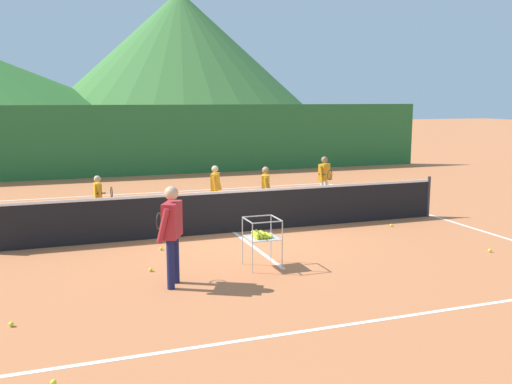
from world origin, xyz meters
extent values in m
plane|color=#C67042|center=(0.00, 0.00, 0.00)|extent=(120.00, 120.00, 0.00)
cube|color=white|center=(0.00, -5.63, 0.00)|extent=(10.90, 0.08, 0.01)
cube|color=white|center=(0.00, 6.15, 0.00)|extent=(10.90, 0.08, 0.01)
cube|color=white|center=(5.45, 0.00, 0.00)|extent=(0.08, 11.78, 0.01)
cube|color=white|center=(0.00, 0.00, 0.00)|extent=(0.08, 6.01, 0.01)
cylinder|color=#333338|center=(5.28, 0.00, 0.53)|extent=(0.08, 0.08, 1.05)
cube|color=black|center=(0.00, 0.00, 0.46)|extent=(10.47, 0.02, 0.92)
cube|color=white|center=(0.00, 0.00, 0.95)|extent=(10.47, 0.03, 0.06)
cylinder|color=#191E4C|center=(-2.11, -3.38, 0.41)|extent=(0.12, 0.12, 0.82)
cylinder|color=#191E4C|center=(-1.97, -3.10, 0.41)|extent=(0.12, 0.12, 0.82)
cube|color=#B2262D|center=(-2.04, -3.24, 1.10)|extent=(0.42, 0.54, 0.57)
sphere|color=#DBAD84|center=(-2.04, -3.24, 1.54)|extent=(0.23, 0.23, 0.23)
cylinder|color=#B2262D|center=(-2.23, -3.46, 1.07)|extent=(0.24, 0.18, 0.56)
cylinder|color=#B2262D|center=(-1.96, -2.97, 1.06)|extent=(0.19, 0.15, 0.56)
torus|color=#262628|center=(-2.19, -2.85, 1.02)|extent=(0.15, 0.27, 0.29)
cylinder|color=black|center=(-1.97, -2.96, 1.02)|extent=(0.21, 0.12, 0.03)
cylinder|color=silver|center=(-2.84, 2.09, 0.29)|extent=(0.09, 0.09, 0.59)
cylinder|color=silver|center=(-2.83, 1.86, 0.29)|extent=(0.09, 0.09, 0.59)
cube|color=orange|center=(-2.84, 1.98, 0.80)|extent=(0.18, 0.36, 0.41)
sphere|color=#DBAD84|center=(-2.84, 1.98, 1.11)|extent=(0.16, 0.16, 0.16)
cylinder|color=orange|center=(-2.80, 2.18, 0.77)|extent=(0.16, 0.07, 0.40)
cylinder|color=orange|center=(-2.80, 1.78, 0.77)|extent=(0.12, 0.07, 0.41)
torus|color=#262628|center=(-2.53, 1.79, 0.78)|extent=(0.03, 0.29, 0.29)
cylinder|color=black|center=(-2.77, 1.78, 0.78)|extent=(0.22, 0.04, 0.03)
cylinder|color=silver|center=(0.19, 2.16, 0.32)|extent=(0.10, 0.10, 0.65)
cylinder|color=silver|center=(0.08, 1.94, 0.32)|extent=(0.10, 0.10, 0.65)
cube|color=orange|center=(0.13, 2.05, 0.87)|extent=(0.33, 0.43, 0.45)
sphere|color=#DBAD84|center=(0.13, 2.05, 1.22)|extent=(0.18, 0.18, 0.18)
cylinder|color=orange|center=(0.28, 2.23, 0.85)|extent=(0.19, 0.14, 0.44)
cylinder|color=orange|center=(0.07, 1.83, 0.84)|extent=(0.15, 0.12, 0.45)
cylinder|color=navy|center=(1.28, 1.34, 0.33)|extent=(0.10, 0.10, 0.66)
cylinder|color=navy|center=(1.19, 1.11, 0.33)|extent=(0.10, 0.10, 0.66)
cube|color=orange|center=(1.23, 1.23, 0.89)|extent=(0.32, 0.43, 0.46)
sphere|color=#996B4C|center=(1.23, 1.23, 1.24)|extent=(0.18, 0.18, 0.18)
cylinder|color=orange|center=(1.37, 1.41, 0.86)|extent=(0.19, 0.13, 0.45)
cylinder|color=orange|center=(1.18, 1.01, 0.85)|extent=(0.15, 0.12, 0.45)
cylinder|color=silver|center=(3.71, 2.75, 0.34)|extent=(0.10, 0.10, 0.68)
cylinder|color=silver|center=(3.50, 2.60, 0.34)|extent=(0.10, 0.10, 0.68)
cube|color=orange|center=(3.60, 2.67, 0.91)|extent=(0.44, 0.39, 0.47)
sphere|color=#996B4C|center=(3.60, 2.67, 1.27)|extent=(0.19, 0.19, 0.19)
cylinder|color=orange|center=(3.83, 2.76, 0.88)|extent=(0.17, 0.19, 0.46)
cylinder|color=orange|center=(3.44, 2.51, 0.88)|extent=(0.14, 0.16, 0.47)
torus|color=#262628|center=(3.59, 2.29, 0.87)|extent=(0.25, 0.19, 0.29)
cylinder|color=black|center=(3.45, 2.49, 0.87)|extent=(0.15, 0.19, 0.03)
cylinder|color=#B7B7BC|center=(-0.60, -2.46, 0.45)|extent=(0.02, 0.02, 0.89)
cylinder|color=#B7B7BC|center=(-0.04, -2.46, 0.45)|extent=(0.02, 0.02, 0.89)
cylinder|color=#B7B7BC|center=(-0.60, -3.02, 0.45)|extent=(0.02, 0.02, 0.89)
cylinder|color=#B7B7BC|center=(-0.04, -3.02, 0.45)|extent=(0.02, 0.02, 0.89)
cube|color=#B7B7BC|center=(-0.32, -2.74, 0.55)|extent=(0.56, 0.56, 0.01)
cube|color=#B7B7BC|center=(-0.32, -2.46, 0.89)|extent=(0.56, 0.02, 0.02)
cube|color=#B7B7BC|center=(-0.32, -3.02, 0.89)|extent=(0.56, 0.02, 0.02)
cube|color=#B7B7BC|center=(-0.60, -2.74, 0.89)|extent=(0.02, 0.56, 0.02)
cube|color=#B7B7BC|center=(-0.04, -2.74, 0.89)|extent=(0.02, 0.56, 0.02)
sphere|color=yellow|center=(-0.45, -2.87, 0.58)|extent=(0.07, 0.07, 0.07)
sphere|color=yellow|center=(-0.45, -2.80, 0.58)|extent=(0.07, 0.07, 0.07)
sphere|color=yellow|center=(-0.45, -2.74, 0.58)|extent=(0.07, 0.07, 0.07)
sphere|color=yellow|center=(-0.45, -2.68, 0.59)|extent=(0.07, 0.07, 0.07)
sphere|color=yellow|center=(-0.45, -2.61, 0.58)|extent=(0.07, 0.07, 0.07)
sphere|color=yellow|center=(-0.38, -2.87, 0.59)|extent=(0.07, 0.07, 0.07)
sphere|color=yellow|center=(-0.39, -2.81, 0.58)|extent=(0.07, 0.07, 0.07)
sphere|color=yellow|center=(-0.39, -2.74, 0.58)|extent=(0.07, 0.07, 0.07)
sphere|color=yellow|center=(-0.39, -2.68, 0.59)|extent=(0.07, 0.07, 0.07)
sphere|color=yellow|center=(-0.39, -2.62, 0.59)|extent=(0.07, 0.07, 0.07)
sphere|color=yellow|center=(-0.32, -2.87, 0.58)|extent=(0.07, 0.07, 0.07)
sphere|color=yellow|center=(-0.32, -2.81, 0.58)|extent=(0.07, 0.07, 0.07)
sphere|color=yellow|center=(-0.32, -2.74, 0.58)|extent=(0.07, 0.07, 0.07)
sphere|color=yellow|center=(-0.32, -2.67, 0.58)|extent=(0.07, 0.07, 0.07)
sphere|color=yellow|center=(-0.32, -2.61, 0.59)|extent=(0.07, 0.07, 0.07)
sphere|color=yellow|center=(-0.26, -2.87, 0.59)|extent=(0.07, 0.07, 0.07)
sphere|color=yellow|center=(-0.26, -2.81, 0.59)|extent=(0.07, 0.07, 0.07)
sphere|color=yellow|center=(-0.25, -2.75, 0.58)|extent=(0.07, 0.07, 0.07)
sphere|color=yellow|center=(-0.25, -2.68, 0.59)|extent=(0.07, 0.07, 0.07)
sphere|color=yellow|center=(-0.25, -2.62, 0.59)|extent=(0.07, 0.07, 0.07)
sphere|color=yellow|center=(-0.19, -2.87, 0.58)|extent=(0.07, 0.07, 0.07)
sphere|color=yellow|center=(-0.19, -2.80, 0.58)|extent=(0.07, 0.07, 0.07)
sphere|color=yellow|center=(-0.19, -2.75, 0.59)|extent=(0.07, 0.07, 0.07)
sphere|color=yellow|center=(-0.19, -2.68, 0.59)|extent=(0.07, 0.07, 0.07)
sphere|color=yellow|center=(-0.19, -2.61, 0.58)|extent=(0.07, 0.07, 0.07)
sphere|color=yellow|center=(-0.45, -2.87, 0.64)|extent=(0.07, 0.07, 0.07)
sphere|color=yellow|center=(-0.44, -2.81, 0.64)|extent=(0.07, 0.07, 0.07)
sphere|color=yellow|center=(-0.45, -2.75, 0.64)|extent=(0.07, 0.07, 0.07)
sphere|color=yellow|center=(-0.45, -2.68, 0.64)|extent=(0.07, 0.07, 0.07)
sphere|color=yellow|center=(-0.45, -2.62, 0.64)|extent=(0.07, 0.07, 0.07)
sphere|color=yellow|center=(-0.39, -2.88, 0.64)|extent=(0.07, 0.07, 0.07)
sphere|color=yellow|center=(-0.39, -2.81, 0.64)|extent=(0.07, 0.07, 0.07)
sphere|color=yellow|center=(-0.39, -2.74, 0.64)|extent=(0.07, 0.07, 0.07)
sphere|color=yellow|center=(-0.39, -2.68, 0.64)|extent=(0.07, 0.07, 0.07)
sphere|color=yellow|center=(-0.39, -2.62, 0.64)|extent=(0.07, 0.07, 0.07)
sphere|color=yellow|center=(-0.32, -2.87, 0.64)|extent=(0.07, 0.07, 0.07)
sphere|color=yellow|center=(-0.33, -2.81, 0.64)|extent=(0.07, 0.07, 0.07)
sphere|color=yellow|center=(-0.32, -2.75, 0.64)|extent=(0.07, 0.07, 0.07)
sphere|color=yellow|center=(-0.32, -2.68, 0.64)|extent=(0.07, 0.07, 0.07)
sphere|color=yellow|center=(-3.90, -6.02, 0.03)|extent=(0.07, 0.07, 0.07)
sphere|color=yellow|center=(4.31, -3.33, 0.03)|extent=(0.07, 0.07, 0.07)
sphere|color=yellow|center=(3.72, -0.72, 0.03)|extent=(0.07, 0.07, 0.07)
sphere|color=yellow|center=(-4.43, -4.17, 0.03)|extent=(0.07, 0.07, 0.07)
sphere|color=yellow|center=(-2.27, -2.34, 0.03)|extent=(0.07, 0.07, 0.07)
sphere|color=yellow|center=(-1.85, -0.98, 0.03)|extent=(0.07, 0.07, 0.07)
cube|color=#286B33|center=(0.00, 10.46, 1.40)|extent=(23.99, 0.08, 2.79)
cone|color=#427A38|center=(15.93, 79.43, 9.95)|extent=(44.32, 44.32, 19.91)
camera|label=1|loc=(-3.73, -12.00, 3.02)|focal=39.50mm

